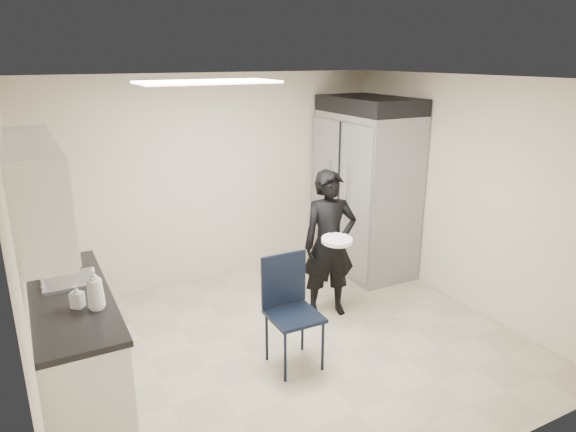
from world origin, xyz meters
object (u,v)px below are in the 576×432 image
folding_chair (294,316)px  commercial_fridge (366,193)px  man_tuxedo (329,244)px  lower_counter (76,346)px

folding_chair → commercial_fridge: bearing=40.3°
man_tuxedo → lower_counter: bearing=-161.2°
man_tuxedo → commercial_fridge: bearing=52.9°
lower_counter → man_tuxedo: (2.66, 0.19, 0.39)m
lower_counter → man_tuxedo: 2.70m
lower_counter → man_tuxedo: size_ratio=1.16×
lower_counter → commercial_fridge: commercial_fridge is taller
lower_counter → commercial_fridge: size_ratio=0.90×
lower_counter → commercial_fridge: (3.78, 1.07, 0.62)m
lower_counter → man_tuxedo: bearing=4.1°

